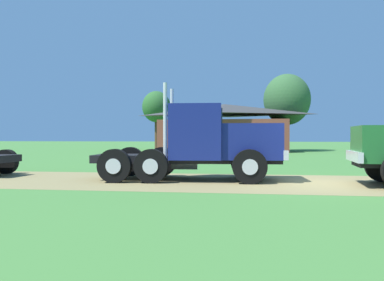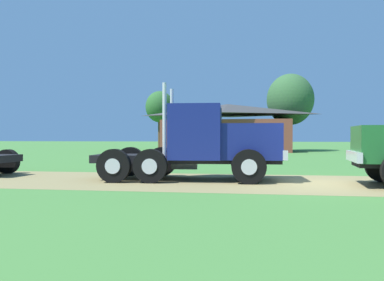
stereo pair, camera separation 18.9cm
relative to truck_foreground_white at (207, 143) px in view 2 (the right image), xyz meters
name	(u,v)px [view 2 (the right image)]	position (x,y,z in m)	size (l,w,h in m)	color
ground_plane	(318,184)	(3.77, -0.55, -1.32)	(200.00, 200.00, 0.00)	#437B36
dirt_track	(318,183)	(3.77, -0.55, -1.31)	(120.00, 5.53, 0.01)	olive
truck_foreground_white	(207,143)	(0.00, 0.00, 0.00)	(6.91, 2.96, 3.39)	black
shed_building	(228,128)	(-0.96, 27.52, 1.07)	(13.83, 7.62, 4.93)	brown
tree_left	(160,107)	(-9.97, 34.74, 3.92)	(3.58, 3.58, 7.25)	#513823
tree_mid	(290,100)	(5.66, 30.02, 4.22)	(5.04, 5.04, 8.33)	#513823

